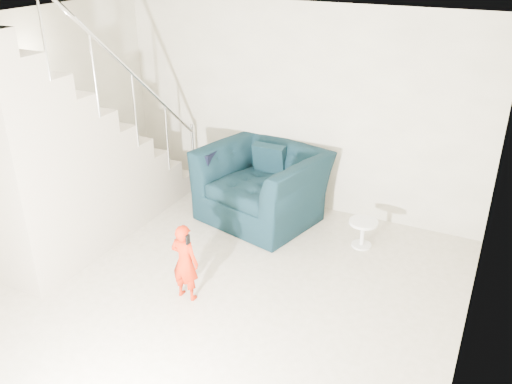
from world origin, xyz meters
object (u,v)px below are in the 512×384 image
(toddler, at_px, (185,262))
(staircase, at_px, (65,171))
(side_table, at_px, (363,229))
(armchair, at_px, (262,185))

(toddler, distance_m, staircase, 1.94)
(side_table, bearing_deg, armchair, 174.39)
(toddler, bearing_deg, armchair, -86.29)
(armchair, relative_size, side_table, 4.20)
(armchair, xyz_separation_m, side_table, (1.40, -0.14, -0.24))
(toddler, relative_size, side_table, 2.47)
(toddler, xyz_separation_m, side_table, (1.35, 1.79, -0.19))
(toddler, height_order, side_table, toddler)
(toddler, height_order, staircase, staircase)
(armchair, bearing_deg, staircase, -124.50)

